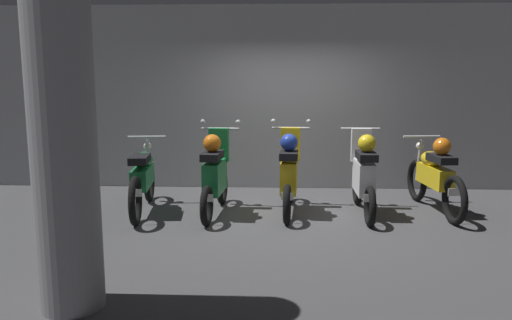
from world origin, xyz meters
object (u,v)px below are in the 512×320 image
Objects in this scene: motorbike_slot_3 at (364,174)px; motorbike_slot_4 at (435,175)px; motorbike_slot_2 at (289,173)px; motorbike_slot_1 at (215,174)px; motorbike_slot_0 at (143,178)px; support_pillar at (62,123)px.

motorbike_slot_3 reaches higher than motorbike_slot_4.
motorbike_slot_1 is at bearing -173.02° from motorbike_slot_2.
motorbike_slot_4 is (1.03, 0.18, -0.04)m from motorbike_slot_3.
motorbike_slot_1 is at bearing -175.32° from motorbike_slot_4.
motorbike_slot_1 is 1.04m from motorbike_slot_2.
motorbike_slot_1 is (1.04, -0.06, 0.08)m from motorbike_slot_0.
support_pillar is at bearing -121.27° from motorbike_slot_2.
motorbike_slot_3 is at bearing 46.20° from support_pillar.
motorbike_slot_3 reaches higher than motorbike_slot_0.
motorbike_slot_3 is at bearing 0.22° from motorbike_slot_0.
motorbike_slot_2 reaches higher than motorbike_slot_0.
motorbike_slot_1 is at bearing -178.10° from motorbike_slot_3.
motorbike_slot_0 is 1.16× the size of motorbike_slot_1.
support_pillar is (-2.91, -3.03, 0.98)m from motorbike_slot_3.
motorbike_slot_3 is at bearing -169.83° from motorbike_slot_4.
motorbike_slot_2 reaches higher than motorbike_slot_4.
motorbike_slot_2 is (2.07, 0.07, 0.08)m from motorbike_slot_0.
motorbike_slot_3 is (1.03, -0.06, -0.00)m from motorbike_slot_2.
motorbike_slot_0 is at bearing 93.61° from support_pillar.
support_pillar is (-0.85, -2.96, 0.97)m from motorbike_slot_1.
motorbike_slot_1 reaches higher than motorbike_slot_4.
motorbike_slot_0 is 1.16× the size of motorbike_slot_3.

